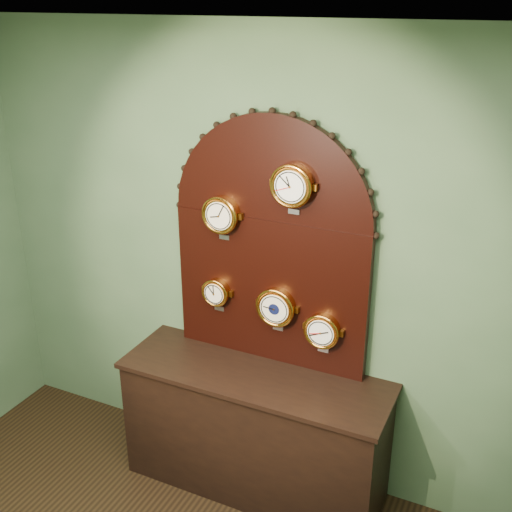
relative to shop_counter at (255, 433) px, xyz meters
The scene contains 8 objects.
wall_back 1.04m from the shop_counter, 90.00° to the left, with size 4.00×4.00×0.00m, color #4B6A48.
shop_counter is the anchor object (origin of this frame).
display_board 1.25m from the shop_counter, 90.00° to the left, with size 1.26×0.06×1.53m.
roman_clock 1.37m from the shop_counter, 151.71° to the left, with size 0.23×0.08×0.28m.
arabic_clock 1.58m from the shop_counter, 45.52° to the left, with size 0.24×0.08×0.29m.
hygrometer 0.91m from the shop_counter, 154.92° to the left, with size 0.18×0.08×0.23m.
barometer 0.83m from the shop_counter, 66.18° to the left, with size 0.24×0.08×0.29m.
tide_clock 0.83m from the shop_counter, 23.31° to the left, with size 0.22×0.08×0.27m.
Camera 1 is at (1.35, -0.61, 2.92)m, focal length 44.01 mm.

